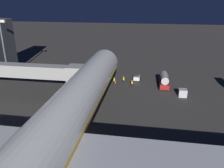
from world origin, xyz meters
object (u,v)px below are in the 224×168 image
at_px(baggage_container_near_belt, 183,93).
at_px(ground_crew_near_nose_gear, 114,81).
at_px(airliner_at_gate, 47,143).
at_px(fuel_tanker, 164,80).
at_px(jet_bridge, 31,71).
at_px(traffic_cone_nose_port, 115,82).
at_px(traffic_cone_nose_starboard, 98,81).
at_px(pushback_tug, 137,78).
at_px(ground_crew_marshaller_fwd, 124,80).
at_px(ground_crew_by_belt_loader, 132,83).
at_px(apron_floodlight_mast, 3,45).

distance_m(baggage_container_near_belt, ground_crew_near_nose_gear, 16.09).
height_order(airliner_at_gate, fuel_tanker, airliner_at_gate).
bearing_deg(jet_bridge, airliner_at_gate, 120.87).
xyz_separation_m(airliner_at_gate, baggage_container_near_belt, (-17.41, -27.64, -4.66)).
distance_m(traffic_cone_nose_port, traffic_cone_nose_starboard, 4.40).
height_order(pushback_tug, ground_crew_marshaller_fwd, pushback_tug).
bearing_deg(ground_crew_marshaller_fwd, airliner_at_gate, 82.79).
relative_size(fuel_tanker, ground_crew_by_belt_loader, 3.37).
height_order(airliner_at_gate, ground_crew_by_belt_loader, airliner_at_gate).
relative_size(fuel_tanker, traffic_cone_nose_port, 10.96).
xyz_separation_m(pushback_tug, traffic_cone_nose_starboard, (9.44, 2.42, -0.50)).
bearing_deg(airliner_at_gate, ground_crew_near_nose_gear, -93.66).
height_order(fuel_tanker, traffic_cone_nose_starboard, fuel_tanker).
height_order(jet_bridge, apron_floodlight_mast, apron_floodlight_mast).
relative_size(pushback_tug, ground_crew_by_belt_loader, 1.30).
distance_m(pushback_tug, baggage_container_near_belt, 13.08).
xyz_separation_m(apron_floodlight_mast, pushback_tug, (-32.74, -3.57, -7.94)).
distance_m(jet_bridge, pushback_tug, 25.08).
xyz_separation_m(pushback_tug, ground_crew_marshaller_fwd, (3.02, 2.45, 0.20)).
xyz_separation_m(jet_bridge, traffic_cone_nose_port, (-15.76, -10.75, -5.32)).
distance_m(jet_bridge, ground_crew_near_nose_gear, 19.04).
height_order(jet_bridge, fuel_tanker, jet_bridge).
bearing_deg(ground_crew_by_belt_loader, apron_floodlight_mast, -2.18).
relative_size(airliner_at_gate, ground_crew_near_nose_gear, 41.05).
distance_m(jet_bridge, baggage_container_near_belt, 31.73).
xyz_separation_m(ground_crew_by_belt_loader, ground_crew_marshaller_fwd, (2.21, -2.34, -0.01)).
relative_size(fuel_tanker, ground_crew_near_nose_gear, 3.56).
relative_size(apron_floodlight_mast, ground_crew_near_nose_gear, 8.66).
xyz_separation_m(ground_crew_near_nose_gear, traffic_cone_nose_port, (-0.12, -0.94, -0.66)).
relative_size(ground_crew_near_nose_gear, ground_crew_by_belt_loader, 0.95).
xyz_separation_m(jet_bridge, apron_floodlight_mast, (11.94, -9.60, 3.12)).
distance_m(apron_floodlight_mast, traffic_cone_nose_starboard, 24.81).
bearing_deg(traffic_cone_nose_port, ground_crew_marshaller_fwd, 179.06).
bearing_deg(pushback_tug, traffic_cone_nose_port, 25.64).
relative_size(airliner_at_gate, fuel_tanker, 11.54).
bearing_deg(ground_crew_by_belt_loader, jet_bridge, 22.75).
height_order(ground_crew_by_belt_loader, traffic_cone_nose_starboard, ground_crew_by_belt_loader).
distance_m(baggage_container_near_belt, ground_crew_marshaller_fwd, 14.40).
height_order(apron_floodlight_mast, traffic_cone_nose_port, apron_floodlight_mast).
relative_size(ground_crew_marshaller_fwd, traffic_cone_nose_port, 3.23).
height_order(baggage_container_near_belt, traffic_cone_nose_starboard, baggage_container_near_belt).
xyz_separation_m(jet_bridge, fuel_tanker, (-27.35, -10.25, -3.95)).
xyz_separation_m(fuel_tanker, ground_crew_near_nose_gear, (11.71, 0.44, -0.72)).
xyz_separation_m(ground_crew_by_belt_loader, traffic_cone_nose_port, (4.23, -2.37, -0.71)).
xyz_separation_m(airliner_at_gate, jet_bridge, (13.56, -22.68, 0.12)).
bearing_deg(fuel_tanker, ground_crew_by_belt_loader, 14.26).
bearing_deg(ground_crew_marshaller_fwd, ground_crew_by_belt_loader, 133.38).
distance_m(pushback_tug, ground_crew_near_nose_gear, 6.16).
bearing_deg(baggage_container_near_belt, jet_bridge, 9.09).
xyz_separation_m(pushback_tug, fuel_tanker, (-6.55, 2.92, 0.87)).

